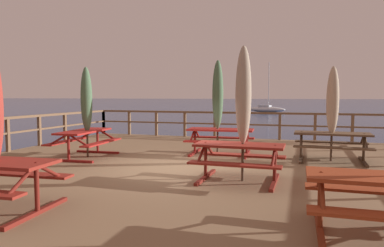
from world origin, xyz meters
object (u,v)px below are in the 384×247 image
at_px(picnic_table_mid_centre, 84,138).
at_px(patio_umbrella_short_front, 86,100).
at_px(picnic_table_back_right, 0,175).
at_px(picnic_table_back_left, 332,140).
at_px(patio_umbrella_short_mid, 243,96).
at_px(picnic_table_mid_left, 239,154).
at_px(patio_umbrella_tall_front, 218,95).
at_px(sailboat_distant, 266,109).
at_px(picnic_table_front_left, 220,136).
at_px(patio_umbrella_tall_mid_left, 333,101).

xyz_separation_m(picnic_table_mid_centre, patio_umbrella_short_front, (0.07, 0.07, 1.06)).
bearing_deg(picnic_table_back_right, picnic_table_back_left, 49.13).
bearing_deg(patio_umbrella_short_mid, picnic_table_back_left, 56.51).
bearing_deg(picnic_table_mid_left, patio_umbrella_tall_front, 110.96).
xyz_separation_m(patio_umbrella_tall_front, sailboat_distant, (-2.97, 45.91, -2.07)).
distance_m(picnic_table_back_left, picnic_table_mid_left, 3.52).
bearing_deg(picnic_table_mid_centre, patio_umbrella_short_mid, -17.13).
bearing_deg(picnic_table_front_left, patio_umbrella_tall_front, -136.08).
relative_size(picnic_table_back_right, sailboat_distant, 0.22).
xyz_separation_m(picnic_table_mid_centre, picnic_table_back_left, (6.65, 1.42, 0.00)).
bearing_deg(picnic_table_back_right, patio_umbrella_tall_mid_left, 49.27).
distance_m(picnic_table_back_left, patio_umbrella_tall_front, 3.37).
bearing_deg(picnic_table_front_left, patio_umbrella_short_mid, -69.32).
xyz_separation_m(patio_umbrella_tall_mid_left, patio_umbrella_short_mid, (-1.90, -2.90, 0.14)).
xyz_separation_m(picnic_table_back_right, patio_umbrella_tall_front, (1.94, 6.00, 1.22)).
bearing_deg(picnic_table_back_left, picnic_table_mid_centre, -167.93).
height_order(picnic_table_mid_left, patio_umbrella_tall_mid_left, patio_umbrella_tall_mid_left).
height_order(picnic_table_back_right, picnic_table_mid_left, same).
bearing_deg(sailboat_distant, patio_umbrella_short_front, -90.57).
distance_m(picnic_table_mid_centre, picnic_table_back_left, 6.80).
bearing_deg(patio_umbrella_tall_front, patio_umbrella_tall_mid_left, -2.01).
bearing_deg(patio_umbrella_short_mid, picnic_table_mid_left, -153.23).
distance_m(picnic_table_mid_left, patio_umbrella_short_front, 4.98).
bearing_deg(patio_umbrella_tall_mid_left, picnic_table_mid_left, -123.80).
bearing_deg(patio_umbrella_short_front, picnic_table_back_right, -71.60).
bearing_deg(patio_umbrella_short_mid, picnic_table_mid_centre, 162.87).
relative_size(patio_umbrella_short_front, sailboat_distant, 0.33).
height_order(patio_umbrella_tall_front, sailboat_distant, sailboat_distant).
height_order(picnic_table_back_left, picnic_table_front_left, same).
relative_size(picnic_table_back_right, picnic_table_back_left, 0.88).
relative_size(picnic_table_front_left, patio_umbrella_tall_mid_left, 0.79).
bearing_deg(patio_umbrella_short_mid, picnic_table_back_right, -136.71).
bearing_deg(patio_umbrella_tall_front, patio_umbrella_short_front, -156.71).
bearing_deg(picnic_table_mid_left, picnic_table_front_left, 109.40).
height_order(picnic_table_back_left, patio_umbrella_tall_front, patio_umbrella_tall_front).
bearing_deg(picnic_table_mid_centre, picnic_table_back_right, -70.59).
bearing_deg(picnic_table_mid_left, patio_umbrella_tall_mid_left, 56.20).
bearing_deg(picnic_table_mid_centre, patio_umbrella_tall_front, 23.82).
xyz_separation_m(picnic_table_mid_left, sailboat_distant, (-4.14, 48.96, -0.86)).
bearing_deg(picnic_table_back_right, patio_umbrella_short_mid, 43.29).
relative_size(picnic_table_mid_centre, sailboat_distant, 0.26).
height_order(picnic_table_mid_centre, patio_umbrella_tall_front, patio_umbrella_tall_front).
distance_m(patio_umbrella_tall_front, sailboat_distant, 46.06).
height_order(patio_umbrella_short_mid, sailboat_distant, sailboat_distant).
relative_size(picnic_table_back_left, patio_umbrella_tall_mid_left, 0.77).
xyz_separation_m(patio_umbrella_short_front, sailboat_distant, (0.47, 47.40, -1.92)).
distance_m(picnic_table_mid_left, patio_umbrella_tall_mid_left, 3.68).
distance_m(patio_umbrella_tall_mid_left, sailboat_distant, 46.46).
bearing_deg(sailboat_distant, picnic_table_mid_left, -85.17).
bearing_deg(sailboat_distant, patio_umbrella_tall_mid_left, -82.45).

